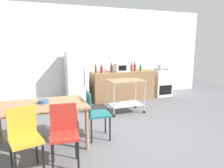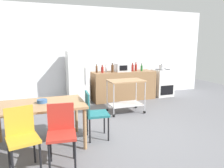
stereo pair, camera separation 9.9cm
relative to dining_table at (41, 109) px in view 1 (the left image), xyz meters
The scene contains 20 objects.
ground_plane 1.82m from the dining_table, ahead, with size 12.00×12.00×0.00m, color slate.
back_wall 3.56m from the dining_table, 61.04° to the left, with size 8.40×0.12×2.90m, color white.
kitchen_counter 3.56m from the dining_table, 43.40° to the left, with size 2.00×0.64×0.90m, color olive.
dining_table is the anchor object (origin of this frame).
chair_teal 0.95m from the dining_table, ahead, with size 0.43×0.43×0.89m.
chair_red 0.78m from the dining_table, 68.75° to the right, with size 0.44×0.44×0.89m.
chair_mustard 0.74m from the dining_table, 110.05° to the right, with size 0.48×0.48×0.89m.
stove_oven 4.73m from the dining_table, 31.39° to the left, with size 0.60×0.61×0.92m.
refrigerator 2.79m from the dining_table, 65.97° to the left, with size 0.60×0.63×1.55m.
kitchen_cart 2.42m from the dining_table, 29.29° to the left, with size 0.91×0.57×0.85m.
bottle_hot_sauce 3.04m from the dining_table, 55.40° to the left, with size 0.06×0.06×0.25m.
bottle_olive_oil 3.03m from the dining_table, 51.92° to the left, with size 0.08×0.08×0.24m.
bottle_soda 3.23m from the dining_table, 51.10° to the left, with size 0.06×0.06×0.22m.
bottle_sesame_oil 3.23m from the dining_table, 47.29° to the left, with size 0.08×0.08×0.28m.
microwave 3.54m from the dining_table, 43.80° to the left, with size 0.46×0.35×0.26m.
bottle_sparkling_water 3.77m from the dining_table, 40.02° to the left, with size 0.08×0.08×0.26m.
bottle_soy_sauce 3.91m from the dining_table, 39.23° to the left, with size 0.07×0.07×0.28m.
bottle_wine 3.96m from the dining_table, 36.59° to the left, with size 0.06×0.06×0.24m.
fruit_bowl 0.13m from the dining_table, 42.29° to the left, with size 0.17×0.17×0.06m, color #33598C.
kettle 4.58m from the dining_table, 31.12° to the left, with size 0.24×0.17×0.19m.
Camera 1 is at (-1.79, -3.45, 1.73)m, focal length 33.83 mm.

